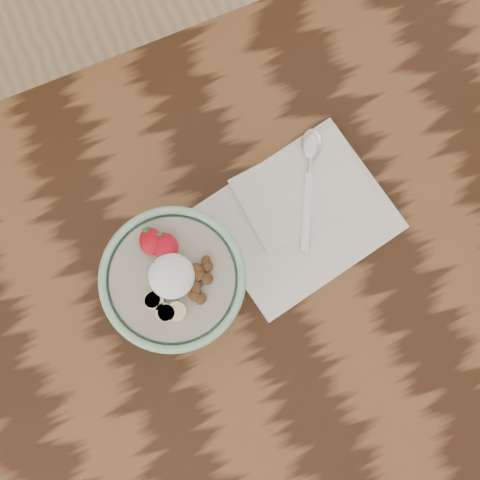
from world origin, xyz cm
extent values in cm
cube|color=black|center=(0.00, 0.00, 73.00)|extent=(160.00, 90.00, 4.00)
cylinder|color=#8DBD9B|center=(-11.66, 5.62, 75.65)|extent=(9.12, 9.12, 1.30)
torus|color=#8DBD9B|center=(-11.66, 5.62, 86.29)|extent=(20.73, 20.73, 1.19)
cylinder|color=#ABA38E|center=(-11.66, 5.62, 85.64)|extent=(17.59, 17.59, 1.09)
ellipsoid|color=white|center=(-11.53, 5.86, 87.43)|extent=(6.48, 6.48, 3.56)
ellipsoid|color=#AE0816|center=(-10.85, 10.02, 87.18)|extent=(3.62, 3.98, 1.99)
cone|color=#286623|center=(-10.85, 11.65, 87.48)|extent=(1.40, 1.03, 1.52)
ellipsoid|color=#AE0816|center=(-12.37, 11.70, 87.07)|extent=(3.24, 3.56, 1.78)
cone|color=#286623|center=(-12.37, 13.16, 87.37)|extent=(1.40, 1.03, 1.52)
ellipsoid|color=#AE0816|center=(-12.37, 11.33, 87.12)|extent=(3.40, 3.74, 1.87)
cone|color=#286623|center=(-12.37, 12.86, 87.42)|extent=(1.40, 1.03, 1.52)
cylinder|color=beige|center=(-15.24, 3.93, 86.58)|extent=(2.31, 2.31, 0.70)
cylinder|color=beige|center=(-12.80, 1.14, 86.58)|extent=(2.81, 2.81, 0.70)
cylinder|color=beige|center=(-14.33, 1.68, 86.58)|extent=(2.54, 2.54, 0.70)
cylinder|color=beige|center=(-15.06, 3.65, 86.58)|extent=(2.70, 2.70, 0.70)
cylinder|color=beige|center=(-14.11, 1.51, 86.58)|extent=(2.37, 2.37, 0.70)
ellipsoid|color=brown|center=(-9.20, 2.86, 86.75)|extent=(1.88, 2.02, 1.12)
ellipsoid|color=brown|center=(-7.16, 3.69, 86.79)|extent=(2.40, 2.40, 1.12)
ellipsoid|color=brown|center=(-6.37, 6.17, 86.71)|extent=(1.93, 1.87, 1.08)
ellipsoid|color=brown|center=(-9.64, 2.13, 86.81)|extent=(2.35, 2.30, 1.18)
ellipsoid|color=brown|center=(-8.06, 4.73, 86.92)|extent=(2.72, 2.61, 1.37)
ellipsoid|color=brown|center=(-6.45, 5.31, 86.74)|extent=(2.18, 2.18, 1.12)
ellipsoid|color=brown|center=(-8.21, 5.43, 86.94)|extent=(2.35, 2.13, 1.41)
ellipsoid|color=brown|center=(-8.88, 5.86, 86.64)|extent=(1.78, 1.79, 0.76)
ellipsoid|color=brown|center=(-7.15, 5.37, 86.68)|extent=(1.64, 1.48, 0.83)
ellipsoid|color=brown|center=(-9.11, 3.42, 86.84)|extent=(2.18, 1.88, 1.28)
ellipsoid|color=brown|center=(-8.99, 1.45, 86.80)|extent=(2.23, 2.09, 0.89)
cylinder|color=#3E8337|center=(-11.55, 6.61, 88.18)|extent=(0.39, 1.96, 0.25)
cylinder|color=#3E8337|center=(-12.45, 6.84, 88.18)|extent=(0.50, 1.22, 0.22)
cylinder|color=#3E8337|center=(-9.29, 5.13, 88.18)|extent=(1.13, 0.48, 0.22)
cylinder|color=#3E8337|center=(-12.78, 5.76, 88.18)|extent=(1.38, 0.78, 0.23)
cylinder|color=#3E8337|center=(-12.34, 6.76, 88.18)|extent=(1.07, 1.12, 0.23)
cylinder|color=#3E8337|center=(-9.81, 6.29, 88.18)|extent=(1.00, 1.20, 0.23)
cylinder|color=#3E8337|center=(-12.98, 7.70, 88.18)|extent=(0.48, 1.91, 0.25)
cylinder|color=#3E8337|center=(-9.35, 7.69, 88.18)|extent=(1.22, 1.15, 0.23)
cylinder|color=#3E8337|center=(-12.19, 6.40, 88.18)|extent=(1.42, 0.85, 0.23)
cylinder|color=#3E8337|center=(-10.24, 5.55, 88.18)|extent=(1.34, 1.25, 0.24)
cylinder|color=#3E8337|center=(-12.06, 4.71, 88.18)|extent=(1.11, 1.45, 0.24)
cube|color=white|center=(9.91, 8.20, 75.51)|extent=(30.48, 26.47, 1.03)
cube|color=white|center=(11.97, 12.31, 76.34)|extent=(20.71, 15.17, 0.62)
cube|color=silver|center=(11.10, 8.51, 76.83)|extent=(6.76, 11.65, 0.38)
cylinder|color=silver|center=(14.68, 15.51, 77.02)|extent=(2.16, 3.24, 0.76)
ellipsoid|color=silver|center=(16.11, 18.29, 77.16)|extent=(5.23, 5.95, 1.03)
camera|label=1|loc=(-6.48, -6.58, 178.92)|focal=50.00mm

